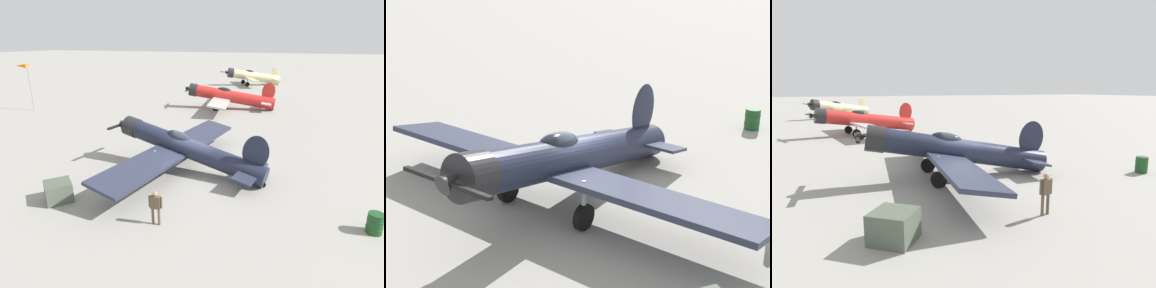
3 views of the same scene
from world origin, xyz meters
The scene contains 3 objects.
ground_plane centered at (0.00, 0.00, 0.00)m, with size 400.00×400.00×0.00m, color gray.
airplane_foreground centered at (0.08, 0.54, 1.49)m, with size 13.56×10.37×3.05m.
fuel_drum centered at (-3.36, -9.50, 0.45)m, with size 0.68×0.68×0.91m.
Camera 2 is at (-8.25, 14.70, 8.17)m, focal length 53.32 mm.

